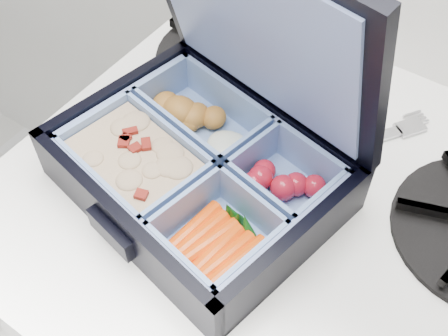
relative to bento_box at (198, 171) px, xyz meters
The scene contains 3 objects.
bento_box is the anchor object (origin of this frame).
burner_grate_rear 0.20m from the bento_box, 115.54° to the left, with size 0.18×0.18×0.02m, color black.
fork 0.15m from the bento_box, 53.39° to the left, with size 0.02×0.18×0.01m, color #A8A8AC, non-canonical shape.
Camera 1 is at (0.38, 1.39, 1.25)m, focal length 45.00 mm.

